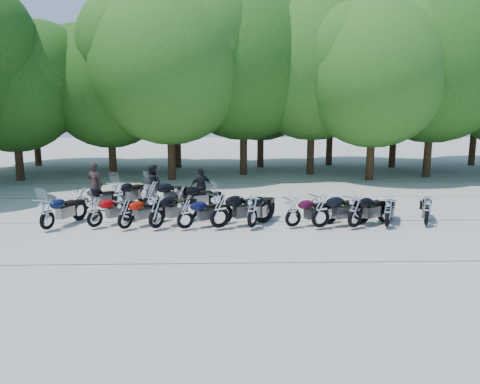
{
  "coord_description": "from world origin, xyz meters",
  "views": [
    {
      "loc": [
        -0.46,
        -14.99,
        4.22
      ],
      "look_at": [
        0.0,
        1.5,
        1.1
      ],
      "focal_mm": 35.0,
      "sensor_mm": 36.0,
      "label": 1
    }
  ],
  "objects_px": {
    "motorcycle_13": "(118,195)",
    "rider_1": "(152,185)",
    "motorcycle_6": "(252,210)",
    "motorcycle_7": "(293,211)",
    "motorcycle_5": "(220,209)",
    "motorcycle_11": "(427,210)",
    "motorcycle_10": "(388,212)",
    "motorcycle_9": "(355,210)",
    "motorcycle_14": "(151,195)",
    "rider_0": "(95,184)",
    "motorcycle_4": "(185,213)",
    "rider_2": "(201,187)",
    "motorcycle_3": "(156,211)",
    "motorcycle_12": "(82,198)",
    "motorcycle_1": "(94,212)",
    "motorcycle_2": "(125,213)",
    "motorcycle_0": "(47,213)",
    "motorcycle_8": "(321,210)",
    "motorcycle_15": "(181,197)"
  },
  "relations": [
    {
      "from": "motorcycle_4",
      "to": "motorcycle_8",
      "type": "xyz_separation_m",
      "value": [
        4.58,
        -0.03,
        0.09
      ]
    },
    {
      "from": "motorcycle_3",
      "to": "motorcycle_7",
      "type": "relative_size",
      "value": 1.11
    },
    {
      "from": "motorcycle_10",
      "to": "motorcycle_14",
      "type": "xyz_separation_m",
      "value": [
        -8.46,
        2.67,
        0.11
      ]
    },
    {
      "from": "rider_2",
      "to": "motorcycle_12",
      "type": "bearing_deg",
      "value": -5.34
    },
    {
      "from": "motorcycle_13",
      "to": "rider_0",
      "type": "relative_size",
      "value": 1.3
    },
    {
      "from": "motorcycle_10",
      "to": "rider_1",
      "type": "height_order",
      "value": "rider_1"
    },
    {
      "from": "motorcycle_12",
      "to": "motorcycle_14",
      "type": "relative_size",
      "value": 0.84
    },
    {
      "from": "motorcycle_12",
      "to": "motorcycle_3",
      "type": "bearing_deg",
      "value": -158.93
    },
    {
      "from": "motorcycle_1",
      "to": "motorcycle_2",
      "type": "relative_size",
      "value": 1.02
    },
    {
      "from": "motorcycle_5",
      "to": "rider_0",
      "type": "xyz_separation_m",
      "value": [
        -5.26,
        3.97,
        0.2
      ]
    },
    {
      "from": "motorcycle_0",
      "to": "motorcycle_9",
      "type": "distance_m",
      "value": 10.37
    },
    {
      "from": "motorcycle_10",
      "to": "motorcycle_12",
      "type": "relative_size",
      "value": 1.01
    },
    {
      "from": "motorcycle_11",
      "to": "motorcycle_15",
      "type": "xyz_separation_m",
      "value": [
        -8.77,
        2.61,
        -0.02
      ]
    },
    {
      "from": "motorcycle_8",
      "to": "motorcycle_15",
      "type": "height_order",
      "value": "motorcycle_8"
    },
    {
      "from": "motorcycle_4",
      "to": "motorcycle_12",
      "type": "bearing_deg",
      "value": 26.73
    },
    {
      "from": "motorcycle_4",
      "to": "motorcycle_5",
      "type": "xyz_separation_m",
      "value": [
        1.16,
        0.03,
        0.11
      ]
    },
    {
      "from": "motorcycle_13",
      "to": "rider_1",
      "type": "height_order",
      "value": "rider_1"
    },
    {
      "from": "motorcycle_1",
      "to": "rider_1",
      "type": "xyz_separation_m",
      "value": [
        1.37,
        3.89,
        0.26
      ]
    },
    {
      "from": "motorcycle_7",
      "to": "motorcycle_10",
      "type": "distance_m",
      "value": 3.24
    },
    {
      "from": "motorcycle_12",
      "to": "motorcycle_5",
      "type": "bearing_deg",
      "value": -146.29
    },
    {
      "from": "motorcycle_14",
      "to": "rider_0",
      "type": "relative_size",
      "value": 1.35
    },
    {
      "from": "motorcycle_4",
      "to": "motorcycle_9",
      "type": "relative_size",
      "value": 0.91
    },
    {
      "from": "motorcycle_15",
      "to": "rider_0",
      "type": "height_order",
      "value": "rider_0"
    },
    {
      "from": "motorcycle_14",
      "to": "motorcycle_9",
      "type": "bearing_deg",
      "value": -145.11
    },
    {
      "from": "motorcycle_9",
      "to": "rider_0",
      "type": "bearing_deg",
      "value": 32.36
    },
    {
      "from": "motorcycle_10",
      "to": "rider_0",
      "type": "bearing_deg",
      "value": 5.1
    },
    {
      "from": "motorcycle_6",
      "to": "motorcycle_7",
      "type": "bearing_deg",
      "value": -149.96
    },
    {
      "from": "motorcycle_3",
      "to": "motorcycle_10",
      "type": "distance_m",
      "value": 7.89
    },
    {
      "from": "motorcycle_7",
      "to": "rider_1",
      "type": "bearing_deg",
      "value": 29.32
    },
    {
      "from": "motorcycle_4",
      "to": "motorcycle_9",
      "type": "height_order",
      "value": "motorcycle_9"
    },
    {
      "from": "motorcycle_15",
      "to": "rider_2",
      "type": "height_order",
      "value": "rider_2"
    },
    {
      "from": "motorcycle_4",
      "to": "rider_1",
      "type": "bearing_deg",
      "value": -8.32
    },
    {
      "from": "motorcycle_10",
      "to": "motorcycle_12",
      "type": "height_order",
      "value": "motorcycle_10"
    },
    {
      "from": "motorcycle_14",
      "to": "rider_1",
      "type": "relative_size",
      "value": 1.43
    },
    {
      "from": "motorcycle_10",
      "to": "motorcycle_11",
      "type": "xyz_separation_m",
      "value": [
        1.44,
        0.2,
        0.01
      ]
    },
    {
      "from": "motorcycle_6",
      "to": "motorcycle_9",
      "type": "bearing_deg",
      "value": -155.38
    },
    {
      "from": "motorcycle_5",
      "to": "motorcycle_11",
      "type": "distance_m",
      "value": 7.19
    },
    {
      "from": "motorcycle_6",
      "to": "motorcycle_1",
      "type": "bearing_deg",
      "value": 23.06
    },
    {
      "from": "motorcycle_6",
      "to": "motorcycle_15",
      "type": "distance_m",
      "value": 3.89
    },
    {
      "from": "motorcycle_13",
      "to": "motorcycle_14",
      "type": "distance_m",
      "value": 1.35
    },
    {
      "from": "motorcycle_13",
      "to": "rider_1",
      "type": "xyz_separation_m",
      "value": [
        1.15,
        1.27,
        0.19
      ]
    },
    {
      "from": "rider_2",
      "to": "motorcycle_14",
      "type": "bearing_deg",
      "value": 10.69
    },
    {
      "from": "motorcycle_4",
      "to": "motorcycle_13",
      "type": "height_order",
      "value": "motorcycle_13"
    },
    {
      "from": "motorcycle_4",
      "to": "motorcycle_5",
      "type": "bearing_deg",
      "value": -119.27
    },
    {
      "from": "motorcycle_11",
      "to": "rider_1",
      "type": "distance_m",
      "value": 10.82
    },
    {
      "from": "motorcycle_7",
      "to": "rider_2",
      "type": "distance_m",
      "value": 4.92
    },
    {
      "from": "motorcycle_11",
      "to": "motorcycle_0",
      "type": "bearing_deg",
      "value": 23.44
    },
    {
      "from": "rider_0",
      "to": "motorcycle_4",
      "type": "bearing_deg",
      "value": 155.61
    },
    {
      "from": "motorcycle_12",
      "to": "rider_1",
      "type": "height_order",
      "value": "rider_1"
    },
    {
      "from": "motorcycle_6",
      "to": "motorcycle_8",
      "type": "xyz_separation_m",
      "value": [
        2.31,
        -0.07,
        0.03
      ]
    }
  ]
}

